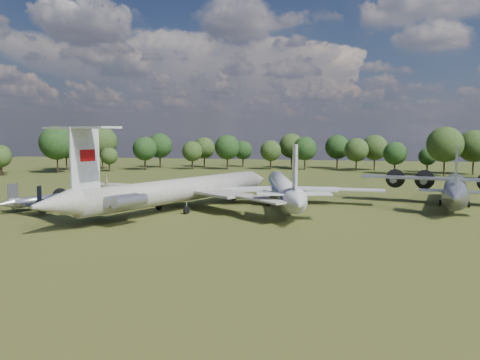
% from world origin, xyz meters
% --- Properties ---
extents(ground, '(300.00, 300.00, 0.00)m').
position_xyz_m(ground, '(0.00, 0.00, 0.00)').
color(ground, '#2C4416').
rests_on(ground, ground).
extents(il62_airliner, '(59.89, 66.04, 5.27)m').
position_xyz_m(il62_airliner, '(-3.71, -1.95, 2.64)').
color(il62_airliner, '#B4B3AF').
rests_on(il62_airliner, ground).
extents(tu104_jet, '(44.29, 53.24, 4.68)m').
position_xyz_m(tu104_jet, '(12.04, 7.37, 2.34)').
color(tu104_jet, silver).
rests_on(tu104_jet, ground).
extents(an12_transport, '(39.02, 41.89, 4.71)m').
position_xyz_m(an12_transport, '(41.31, 12.94, 2.36)').
color(an12_transport, gray).
rests_on(an12_transport, ground).
extents(small_prop_west, '(16.19, 18.79, 2.32)m').
position_xyz_m(small_prop_west, '(-24.74, -6.82, 1.16)').
color(small_prop_west, black).
rests_on(small_prop_west, ground).
extents(small_prop_northwest, '(17.02, 19.39, 2.37)m').
position_xyz_m(small_prop_northwest, '(-26.55, -5.79, 1.18)').
color(small_prop_northwest, '#A8ABB0').
rests_on(small_prop_northwest, ground).
extents(person_on_il62, '(0.58, 0.39, 1.55)m').
position_xyz_m(person_on_il62, '(-9.82, -15.38, 6.05)').
color(person_on_il62, '#97784D').
rests_on(person_on_il62, il62_airliner).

